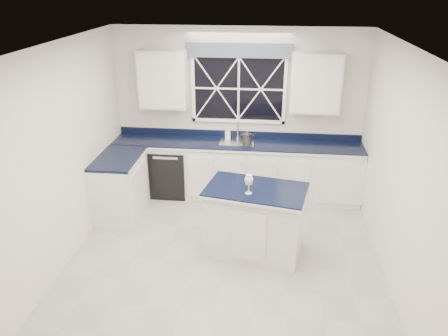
# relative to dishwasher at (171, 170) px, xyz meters

# --- Properties ---
(ground) EXTENTS (4.50, 4.50, 0.00)m
(ground) POSITION_rel_dishwasher_xyz_m (1.10, -1.95, -0.41)
(ground) COLOR #AAAAA5
(ground) RESTS_ON ground
(back_wall) EXTENTS (4.00, 0.10, 2.70)m
(back_wall) POSITION_rel_dishwasher_xyz_m (1.10, 0.30, 0.94)
(back_wall) COLOR silver
(back_wall) RESTS_ON ground
(base_cabinets) EXTENTS (3.99, 1.60, 0.90)m
(base_cabinets) POSITION_rel_dishwasher_xyz_m (0.77, -0.17, 0.04)
(base_cabinets) COLOR silver
(base_cabinets) RESTS_ON ground
(countertop) EXTENTS (3.98, 0.64, 0.04)m
(countertop) POSITION_rel_dishwasher_xyz_m (1.10, 0.00, 0.51)
(countertop) COLOR black
(countertop) RESTS_ON base_cabinets
(dishwasher) EXTENTS (0.60, 0.58, 0.82)m
(dishwasher) POSITION_rel_dishwasher_xyz_m (0.00, 0.00, 0.00)
(dishwasher) COLOR black
(dishwasher) RESTS_ON ground
(window) EXTENTS (1.65, 0.09, 1.26)m
(window) POSITION_rel_dishwasher_xyz_m (1.10, 0.25, 1.42)
(window) COLOR black
(window) RESTS_ON ground
(upper_cabinets) EXTENTS (3.10, 0.34, 0.90)m
(upper_cabinets) POSITION_rel_dishwasher_xyz_m (1.10, 0.13, 1.49)
(upper_cabinets) COLOR silver
(upper_cabinets) RESTS_ON ground
(faucet) EXTENTS (0.05, 0.20, 0.30)m
(faucet) POSITION_rel_dishwasher_xyz_m (1.10, 0.19, 0.69)
(faucet) COLOR silver
(faucet) RESTS_ON countertop
(island) EXTENTS (1.37, 0.98, 0.93)m
(island) POSITION_rel_dishwasher_xyz_m (1.47, -1.60, 0.06)
(island) COLOR silver
(island) RESTS_ON ground
(rug) EXTENTS (1.35, 0.92, 0.02)m
(rug) POSITION_rel_dishwasher_xyz_m (1.32, -0.60, -0.40)
(rug) COLOR #A9A9A4
(rug) RESTS_ON ground
(kettle) EXTENTS (0.24, 0.18, 0.17)m
(kettle) POSITION_rel_dishwasher_xyz_m (1.26, 0.09, 0.61)
(kettle) COLOR #29292B
(kettle) RESTS_ON countertop
(wine_glass) EXTENTS (0.11, 0.11, 0.25)m
(wine_glass) POSITION_rel_dishwasher_xyz_m (1.39, -1.75, 0.70)
(wine_glass) COLOR silver
(wine_glass) RESTS_ON island
(soap_bottle) EXTENTS (0.09, 0.10, 0.19)m
(soap_bottle) POSITION_rel_dishwasher_xyz_m (0.94, 0.18, 0.62)
(soap_bottle) COLOR silver
(soap_bottle) RESTS_ON countertop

